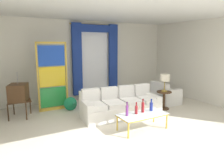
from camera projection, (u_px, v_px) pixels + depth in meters
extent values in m
plane|color=silver|center=(126.00, 123.00, 5.59)|extent=(16.00, 16.00, 0.00)
cube|color=white|center=(84.00, 60.00, 7.98)|extent=(8.00, 0.12, 3.00)
cube|color=white|center=(201.00, 61.00, 7.58)|extent=(0.12, 7.00, 3.00)
cube|color=white|center=(112.00, 12.00, 5.76)|extent=(8.00, 7.60, 0.04)
cube|color=white|center=(95.00, 59.00, 8.09)|extent=(1.10, 0.02, 2.50)
cylinder|color=gold|center=(95.00, 25.00, 7.80)|extent=(2.00, 0.04, 0.04)
cube|color=navy|center=(77.00, 60.00, 7.64)|extent=(0.36, 0.12, 2.70)
cube|color=navy|center=(113.00, 58.00, 8.37)|extent=(0.36, 0.12, 2.70)
cube|color=navy|center=(95.00, 28.00, 7.81)|extent=(1.80, 0.10, 0.28)
cube|color=white|center=(121.00, 110.00, 6.10)|extent=(2.39, 1.09, 0.38)
cube|color=white|center=(116.00, 100.00, 6.40)|extent=(2.33, 0.39, 0.78)
cube|color=white|center=(151.00, 103.00, 6.51)|extent=(0.27, 0.87, 0.56)
cube|color=white|center=(87.00, 112.00, 5.66)|extent=(0.27, 0.87, 0.56)
cube|color=white|center=(147.00, 99.00, 6.36)|extent=(0.59, 0.78, 0.12)
cube|color=white|center=(142.00, 90.00, 6.61)|extent=(0.52, 0.18, 0.40)
cube|color=white|center=(131.00, 101.00, 6.13)|extent=(0.59, 0.78, 0.12)
cube|color=white|center=(126.00, 92.00, 6.38)|extent=(0.52, 0.18, 0.40)
cube|color=white|center=(113.00, 103.00, 5.90)|extent=(0.59, 0.78, 0.12)
cube|color=white|center=(109.00, 93.00, 6.15)|extent=(0.52, 0.18, 0.40)
cube|color=white|center=(94.00, 106.00, 5.67)|extent=(0.59, 0.78, 0.12)
cube|color=white|center=(90.00, 95.00, 5.92)|extent=(0.52, 0.18, 0.40)
cube|color=silver|center=(142.00, 114.00, 5.10)|extent=(1.24, 0.58, 0.02)
cube|color=gold|center=(136.00, 112.00, 5.33)|extent=(1.24, 0.04, 0.03)
cube|color=gold|center=(149.00, 118.00, 4.87)|extent=(1.24, 0.04, 0.03)
cube|color=gold|center=(122.00, 119.00, 4.82)|extent=(0.04, 0.58, 0.03)
cube|color=gold|center=(161.00, 111.00, 5.38)|extent=(0.04, 0.58, 0.03)
cylinder|color=gold|center=(117.00, 123.00, 5.08)|extent=(0.04, 0.04, 0.38)
cylinder|color=gold|center=(154.00, 115.00, 5.62)|extent=(0.04, 0.04, 0.38)
cylinder|color=gold|center=(128.00, 130.00, 4.64)|extent=(0.04, 0.04, 0.38)
cylinder|color=gold|center=(167.00, 121.00, 5.19)|extent=(0.04, 0.04, 0.38)
cylinder|color=maroon|center=(143.00, 107.00, 5.20)|extent=(0.08, 0.08, 0.25)
cylinder|color=maroon|center=(143.00, 101.00, 5.17)|extent=(0.03, 0.03, 0.06)
sphere|color=maroon|center=(143.00, 100.00, 5.16)|extent=(0.04, 0.04, 0.04)
cylinder|color=navy|center=(151.00, 107.00, 5.32)|extent=(0.08, 0.08, 0.21)
cylinder|color=navy|center=(151.00, 102.00, 5.30)|extent=(0.04, 0.04, 0.06)
sphere|color=navy|center=(151.00, 100.00, 5.29)|extent=(0.05, 0.05, 0.05)
cylinder|color=maroon|center=(136.00, 110.00, 5.08)|extent=(0.07, 0.07, 0.20)
cylinder|color=maroon|center=(136.00, 105.00, 5.06)|extent=(0.03, 0.03, 0.06)
sphere|color=maroon|center=(136.00, 103.00, 5.05)|extent=(0.04, 0.04, 0.04)
cylinder|color=#753384|center=(127.00, 111.00, 4.95)|extent=(0.07, 0.07, 0.25)
cylinder|color=#753384|center=(127.00, 104.00, 4.92)|extent=(0.03, 0.03, 0.06)
sphere|color=#753384|center=(127.00, 103.00, 4.91)|extent=(0.04, 0.04, 0.04)
cube|color=#472D19|center=(19.00, 101.00, 5.95)|extent=(0.62, 0.54, 0.03)
cylinder|color=#472D19|center=(8.00, 113.00, 5.68)|extent=(0.04, 0.04, 0.50)
cylinder|color=#472D19|center=(14.00, 107.00, 6.22)|extent=(0.04, 0.04, 0.50)
cylinder|color=#472D19|center=(26.00, 112.00, 5.77)|extent=(0.04, 0.04, 0.50)
cylinder|color=#472D19|center=(30.00, 106.00, 6.31)|extent=(0.04, 0.04, 0.50)
cube|color=#472D19|center=(18.00, 92.00, 5.91)|extent=(0.63, 0.68, 0.48)
cube|color=black|center=(10.00, 92.00, 5.86)|extent=(0.13, 0.38, 0.30)
cylinder|color=gold|center=(9.00, 99.00, 5.82)|extent=(0.02, 0.04, 0.04)
cylinder|color=gold|center=(11.00, 98.00, 5.97)|extent=(0.02, 0.04, 0.04)
cylinder|color=silver|center=(17.00, 78.00, 5.84)|extent=(0.05, 0.13, 0.34)
cylinder|color=silver|center=(17.00, 78.00, 5.84)|extent=(0.05, 0.13, 0.34)
cube|color=white|center=(166.00, 98.00, 7.40)|extent=(0.84, 0.84, 0.40)
cube|color=white|center=(167.00, 91.00, 7.36)|extent=(0.72, 0.72, 0.10)
cube|color=white|center=(159.00, 94.00, 7.23)|extent=(0.24, 0.81, 0.80)
cube|color=white|center=(161.00, 94.00, 7.67)|extent=(0.74, 0.21, 0.58)
cube|color=white|center=(172.00, 98.00, 7.11)|extent=(0.74, 0.21, 0.58)
cube|color=gold|center=(38.00, 78.00, 6.31)|extent=(0.05, 0.05, 2.20)
cube|color=gold|center=(66.00, 76.00, 6.73)|extent=(0.05, 0.05, 2.20)
cube|color=gold|center=(51.00, 43.00, 6.34)|extent=(0.90, 0.05, 0.06)
cube|color=gold|center=(54.00, 108.00, 6.70)|extent=(0.90, 0.05, 0.10)
cube|color=#238E3D|center=(54.00, 97.00, 6.63)|extent=(0.82, 0.02, 0.64)
cube|color=yellow|center=(53.00, 77.00, 6.52)|extent=(0.82, 0.02, 0.64)
cube|color=#1E47B7|center=(52.00, 56.00, 6.41)|extent=(0.82, 0.02, 0.64)
cylinder|color=beige|center=(70.00, 109.00, 6.75)|extent=(0.16, 0.16, 0.06)
ellipsoid|color=#135082|center=(70.00, 105.00, 6.73)|extent=(0.18, 0.32, 0.20)
sphere|color=#135082|center=(69.00, 101.00, 6.83)|extent=(0.09, 0.09, 0.09)
cone|color=gold|center=(68.00, 101.00, 6.88)|extent=(0.02, 0.04, 0.02)
cone|color=#198253|center=(72.00, 104.00, 6.56)|extent=(0.44, 0.40, 0.50)
cylinder|color=#472D19|center=(164.00, 92.00, 6.71)|extent=(0.48, 0.48, 0.03)
cylinder|color=#472D19|center=(164.00, 100.00, 6.76)|extent=(0.08, 0.08, 0.55)
cylinder|color=#472D19|center=(163.00, 108.00, 6.81)|extent=(0.36, 0.36, 0.03)
cylinder|color=#B29338|center=(164.00, 91.00, 6.71)|extent=(0.18, 0.18, 0.04)
cylinder|color=#B29338|center=(165.00, 85.00, 6.67)|extent=(0.03, 0.03, 0.36)
cylinder|color=beige|center=(165.00, 78.00, 6.63)|extent=(0.32, 0.32, 0.22)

